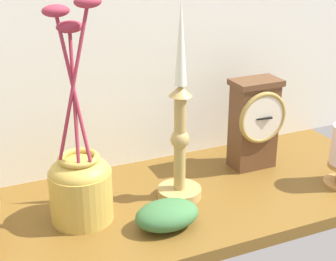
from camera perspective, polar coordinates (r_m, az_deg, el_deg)
ground_plane at (r=97.84cm, az=-1.26°, el=-8.48°), size 100.00×36.00×2.40cm
back_wall at (r=102.77cm, az=-5.55°, el=13.02°), size 120.00×2.00×65.00cm
mantel_clock at (r=108.00cm, az=9.59°, el=0.88°), size 10.94×7.31×19.14cm
candlestick_tall_left at (r=93.68cm, az=1.25°, el=-0.59°), size 8.32×8.32×37.39cm
brass_vase_jar at (r=89.63cm, az=-9.69°, el=-5.34°), size 10.89×10.89×38.38cm
ivy_sprig at (r=88.63cm, az=-0.10°, el=-9.35°), size 11.33×7.93×4.69cm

